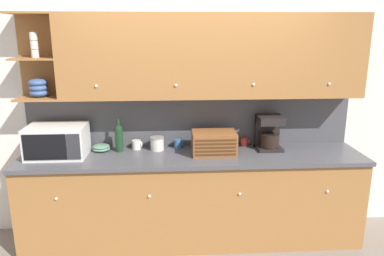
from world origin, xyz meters
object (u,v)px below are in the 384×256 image
at_px(mug_blue_second, 178,144).
at_px(coffee_maker, 269,132).
at_px(wine_bottle, 119,137).
at_px(mug, 137,145).
at_px(storage_canister, 157,143).
at_px(bowl_stack_on_counter, 101,148).
at_px(mug_patterned_third, 244,142).
at_px(microwave, 57,141).
at_px(bread_box, 214,143).

xyz_separation_m(mug_blue_second, coffee_maker, (0.93, -0.08, 0.13)).
bearing_deg(wine_bottle, mug_blue_second, 7.09).
distance_m(mug, storage_canister, 0.22).
bearing_deg(bowl_stack_on_counter, mug_patterned_third, 3.09).
distance_m(wine_bottle, storage_canister, 0.39).
height_order(wine_bottle, mug_patterned_third, wine_bottle).
relative_size(mug, coffee_maker, 0.29).
bearing_deg(storage_canister, microwave, -172.03).
height_order(mug_blue_second, coffee_maker, coffee_maker).
height_order(bowl_stack_on_counter, bread_box, bread_box).
height_order(microwave, mug_blue_second, microwave).
relative_size(mug_patterned_third, coffee_maker, 0.26).
xyz_separation_m(mug, mug_blue_second, (0.43, 0.01, -0.00)).
distance_m(mug, bread_box, 0.81).
distance_m(microwave, wine_bottle, 0.59).
distance_m(mug_blue_second, bread_box, 0.41).
relative_size(microwave, wine_bottle, 1.63).
bearing_deg(microwave, storage_canister, 7.97).
relative_size(mug_blue_second, bread_box, 0.22).
bearing_deg(storage_canister, mug_blue_second, 13.84).
bearing_deg(bread_box, coffee_maker, 11.92).
bearing_deg(microwave, wine_bottle, 11.11).
height_order(mug, mug_blue_second, same).
xyz_separation_m(microwave, bowl_stack_on_counter, (0.39, 0.14, -0.12)).
bearing_deg(wine_bottle, storage_canister, 3.12).
bearing_deg(coffee_maker, storage_canister, 178.50).
xyz_separation_m(microwave, mug_blue_second, (1.18, 0.19, -0.11)).
xyz_separation_m(microwave, storage_canister, (0.96, 0.13, -0.08)).
distance_m(storage_canister, bread_box, 0.59).
bearing_deg(mug, wine_bottle, -158.75).
xyz_separation_m(wine_bottle, mug_blue_second, (0.60, 0.07, -0.11)).
relative_size(microwave, storage_canister, 3.86).
bearing_deg(bowl_stack_on_counter, coffee_maker, -1.15).
bearing_deg(wine_bottle, bowl_stack_on_counter, 172.32).
height_order(bowl_stack_on_counter, coffee_maker, coffee_maker).
relative_size(microwave, mug_blue_second, 6.01).
relative_size(microwave, mug_patterned_third, 6.11).
bearing_deg(wine_bottle, microwave, -168.89).
bearing_deg(coffee_maker, bowl_stack_on_counter, 178.85).
xyz_separation_m(bowl_stack_on_counter, wine_bottle, (0.19, -0.03, 0.12)).
bearing_deg(coffee_maker, wine_bottle, 179.65).
bearing_deg(mug, mug_patterned_third, 2.02).
distance_m(wine_bottle, coffee_maker, 1.53).
distance_m(wine_bottle, mug, 0.21).
height_order(wine_bottle, mug, wine_bottle).
distance_m(microwave, coffee_maker, 2.11).
distance_m(bowl_stack_on_counter, storage_canister, 0.57).
xyz_separation_m(wine_bottle, mug_patterned_third, (1.30, 0.11, -0.11)).
height_order(mug_blue_second, mug_patterned_third, mug_blue_second).
distance_m(mug, coffee_maker, 1.37).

